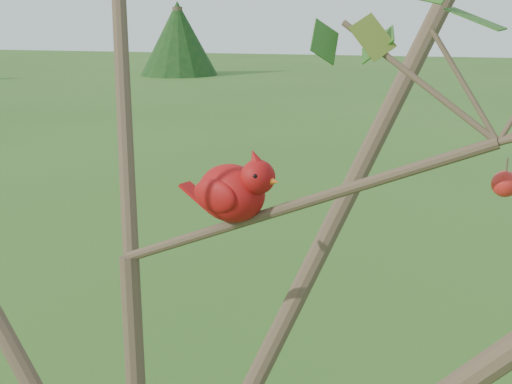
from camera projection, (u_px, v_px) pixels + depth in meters
crabapple_tree at (131, 185)px, 0.97m from camera, size 2.35×2.05×2.95m
cardinal at (235, 191)px, 1.04m from camera, size 0.19×0.13×0.14m
distant_trees at (401, 38)px, 24.02m from camera, size 38.77×13.79×3.58m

